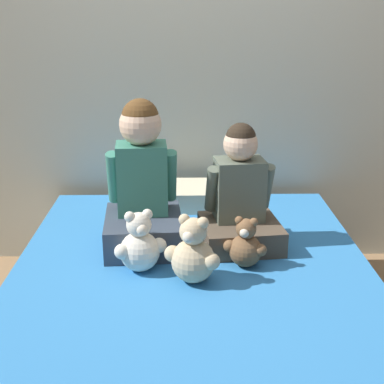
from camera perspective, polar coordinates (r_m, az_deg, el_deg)
ground_plane at (r=2.53m, az=0.07°, el=-16.94°), size 14.00×14.00×0.00m
wall_behind_bed at (r=3.11m, az=-0.29°, el=14.70°), size 8.00×0.06×2.50m
bed at (r=2.41m, az=0.07°, el=-12.72°), size 1.55×1.88×0.44m
child_on_left at (r=2.43m, az=-5.31°, el=0.38°), size 0.37×0.42×0.67m
child_on_right at (r=2.45m, az=5.14°, el=-0.77°), size 0.39×0.37×0.57m
teddy_bear_held_by_left_child at (r=2.24m, az=-5.60°, el=-5.70°), size 0.21×0.17×0.27m
teddy_bear_held_by_right_child at (r=2.28m, az=5.73°, el=-5.72°), size 0.18×0.14×0.22m
teddy_bear_between_children at (r=2.14m, az=0.15°, el=-6.65°), size 0.22×0.18×0.28m
pillow_at_headboard at (r=2.97m, az=-0.19°, el=-0.38°), size 0.46×0.31×0.11m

